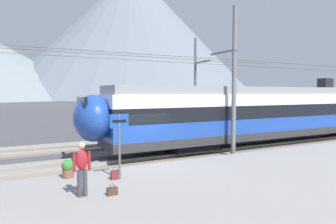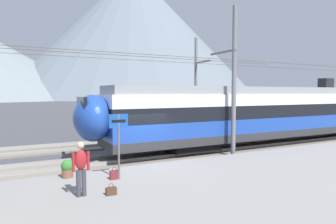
# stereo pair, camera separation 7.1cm
# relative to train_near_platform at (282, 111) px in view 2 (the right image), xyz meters

# --- Properties ---
(ground_plane) EXTENTS (400.00, 400.00, 0.00)m
(ground_plane) POSITION_rel_train_near_platform_xyz_m (-10.78, -1.21, -2.23)
(ground_plane) COLOR #424247
(platform_slab) EXTENTS (120.00, 8.33, 0.32)m
(platform_slab) POSITION_rel_train_near_platform_xyz_m (-10.78, -6.43, -2.06)
(platform_slab) COLOR gray
(platform_slab) RESTS_ON ground
(track_near) EXTENTS (120.00, 3.00, 0.28)m
(track_near) POSITION_rel_train_near_platform_xyz_m (-10.78, -0.00, -2.16)
(track_near) COLOR slate
(track_near) RESTS_ON ground
(track_far) EXTENTS (120.00, 3.00, 0.28)m
(track_far) POSITION_rel_train_near_platform_xyz_m (-10.78, 4.92, -2.16)
(track_far) COLOR slate
(track_far) RESTS_ON ground
(train_near_platform) EXTENTS (27.10, 2.89, 4.27)m
(train_near_platform) POSITION_rel_train_near_platform_xyz_m (0.00, 0.00, 0.00)
(train_near_platform) COLOR #2D2D30
(train_near_platform) RESTS_ON track_near
(train_far_track) EXTENTS (30.88, 2.84, 4.27)m
(train_far_track) POSITION_rel_train_near_platform_xyz_m (12.27, 4.92, 0.00)
(train_far_track) COLOR #2D2D30
(train_far_track) RESTS_ON track_far
(catenary_mast_mid) EXTENTS (44.13, 2.22, 8.00)m
(catenary_mast_mid) POSITION_rel_train_near_platform_xyz_m (-5.80, -1.78, 1.92)
(catenary_mast_mid) COLOR slate
(catenary_mast_mid) RESTS_ON ground
(catenary_mast_far_side) EXTENTS (44.13, 2.25, 8.06)m
(catenary_mast_far_side) POSITION_rel_train_near_platform_xyz_m (-2.56, 6.73, 1.97)
(catenary_mast_far_side) COLOR slate
(catenary_mast_far_side) RESTS_ON ground
(platform_sign) EXTENTS (0.70, 0.08, 2.39)m
(platform_sign) POSITION_rel_train_near_platform_xyz_m (-12.75, -3.92, -0.15)
(platform_sign) COLOR #59595B
(platform_sign) RESTS_ON platform_slab
(passenger_walking) EXTENTS (0.53, 0.22, 1.69)m
(passenger_walking) POSITION_rel_train_near_platform_xyz_m (-14.34, -5.13, -0.96)
(passenger_walking) COLOR #383842
(passenger_walking) RESTS_ON platform_slab
(handbag_beside_passenger) EXTENTS (0.32, 0.18, 0.36)m
(handbag_beside_passenger) POSITION_rel_train_near_platform_xyz_m (-13.49, -5.43, -1.78)
(handbag_beside_passenger) COLOR #472D1E
(handbag_beside_passenger) RESTS_ON platform_slab
(handbag_near_sign) EXTENTS (0.32, 0.18, 0.45)m
(handbag_near_sign) POSITION_rel_train_near_platform_xyz_m (-12.91, -3.85, -1.74)
(handbag_near_sign) COLOR maroon
(handbag_near_sign) RESTS_ON platform_slab
(potted_plant_platform_edge) EXTENTS (0.45, 0.45, 0.68)m
(potted_plant_platform_edge) POSITION_rel_train_near_platform_xyz_m (-14.40, -2.83, -1.54)
(potted_plant_platform_edge) COLOR brown
(potted_plant_platform_edge) RESTS_ON platform_slab
(mountain_central_peak) EXTENTS (160.20, 160.20, 85.25)m
(mountain_central_peak) POSITION_rel_train_near_platform_xyz_m (54.21, 173.44, 40.40)
(mountain_central_peak) COLOR slate
(mountain_central_peak) RESTS_ON ground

